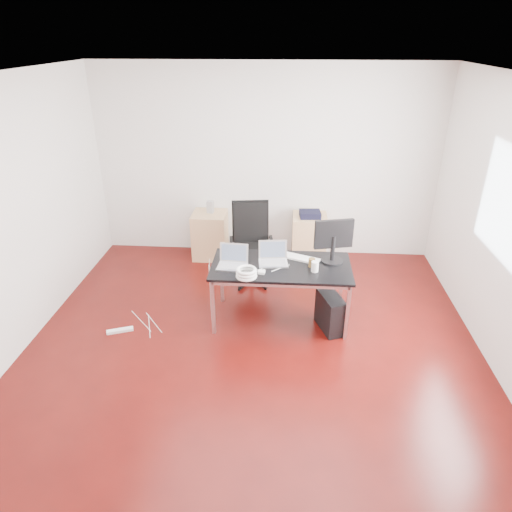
# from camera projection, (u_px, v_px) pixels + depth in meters

# --- Properties ---
(room_shell) EXTENTS (5.00, 5.00, 5.00)m
(room_shell) POSITION_uv_depth(u_px,v_px,m) (256.00, 230.00, 4.43)
(room_shell) COLOR #3C0806
(room_shell) RESTS_ON ground
(desk) EXTENTS (1.60, 0.80, 0.73)m
(desk) POSITION_uv_depth(u_px,v_px,m) (281.00, 269.00, 5.25)
(desk) COLOR black
(desk) RESTS_ON ground
(office_chair) EXTENTS (0.54, 0.56, 1.08)m
(office_chair) POSITION_uv_depth(u_px,v_px,m) (251.00, 239.00, 6.18)
(office_chair) COLOR black
(office_chair) RESTS_ON ground
(filing_cabinet_left) EXTENTS (0.50, 0.50, 0.70)m
(filing_cabinet_left) POSITION_uv_depth(u_px,v_px,m) (210.00, 235.00, 6.95)
(filing_cabinet_left) COLOR tan
(filing_cabinet_left) RESTS_ON ground
(filing_cabinet_right) EXTENTS (0.50, 0.50, 0.70)m
(filing_cabinet_right) POSITION_uv_depth(u_px,v_px,m) (309.00, 238.00, 6.85)
(filing_cabinet_right) COLOR tan
(filing_cabinet_right) RESTS_ON ground
(pc_tower) EXTENTS (0.34, 0.49, 0.44)m
(pc_tower) POSITION_uv_depth(u_px,v_px,m) (330.00, 312.00, 5.27)
(pc_tower) COLOR black
(pc_tower) RESTS_ON ground
(wastebasket) EXTENTS (0.25, 0.25, 0.28)m
(wastebasket) POSITION_uv_depth(u_px,v_px,m) (249.00, 248.00, 7.02)
(wastebasket) COLOR black
(wastebasket) RESTS_ON ground
(power_strip) EXTENTS (0.30, 0.16, 0.04)m
(power_strip) POSITION_uv_depth(u_px,v_px,m) (120.00, 330.00, 5.30)
(power_strip) COLOR white
(power_strip) RESTS_ON ground
(laptop_left) EXTENTS (0.35, 0.28, 0.23)m
(laptop_left) POSITION_uv_depth(u_px,v_px,m) (233.00, 261.00, 5.20)
(laptop_left) COLOR silver
(laptop_left) RESTS_ON desk
(laptop_right) EXTENTS (0.36, 0.29, 0.23)m
(laptop_right) POSITION_uv_depth(u_px,v_px,m) (273.00, 258.00, 5.28)
(laptop_right) COLOR silver
(laptop_right) RESTS_ON desk
(monitor) EXTENTS (0.45, 0.26, 0.51)m
(monitor) POSITION_uv_depth(u_px,v_px,m) (333.00, 239.00, 5.21)
(monitor) COLOR black
(monitor) RESTS_ON desk
(keyboard) EXTENTS (0.46, 0.30, 0.02)m
(keyboard) POSITION_uv_depth(u_px,v_px,m) (301.00, 258.00, 5.36)
(keyboard) COLOR white
(keyboard) RESTS_ON desk
(cup_white) EXTENTS (0.10, 0.10, 0.12)m
(cup_white) POSITION_uv_depth(u_px,v_px,m) (315.00, 267.00, 5.07)
(cup_white) COLOR white
(cup_white) RESTS_ON desk
(cup_brown) EXTENTS (0.08, 0.08, 0.10)m
(cup_brown) POSITION_uv_depth(u_px,v_px,m) (312.00, 263.00, 5.18)
(cup_brown) COLOR brown
(cup_brown) RESTS_ON desk
(cable_coil) EXTENTS (0.24, 0.24, 0.11)m
(cable_coil) POSITION_uv_depth(u_px,v_px,m) (246.00, 273.00, 4.95)
(cable_coil) COLOR white
(cable_coil) RESTS_ON desk
(power_adapter) EXTENTS (0.08, 0.08, 0.03)m
(power_adapter) POSITION_uv_depth(u_px,v_px,m) (262.00, 272.00, 5.05)
(power_adapter) COLOR white
(power_adapter) RESTS_ON desk
(speaker) EXTENTS (0.11, 0.10, 0.18)m
(speaker) POSITION_uv_depth(u_px,v_px,m) (210.00, 207.00, 6.79)
(speaker) COLOR #9E9E9E
(speaker) RESTS_ON filing_cabinet_left
(navy_garment) EXTENTS (0.32, 0.27, 0.09)m
(navy_garment) POSITION_uv_depth(u_px,v_px,m) (310.00, 214.00, 6.64)
(navy_garment) COLOR black
(navy_garment) RESTS_ON filing_cabinet_right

